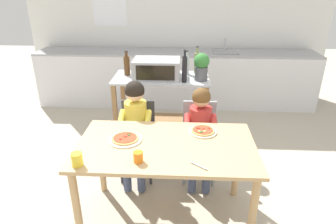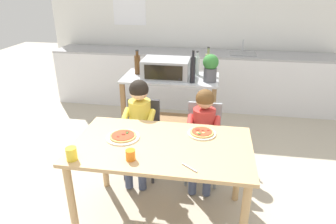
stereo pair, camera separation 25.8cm
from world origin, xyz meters
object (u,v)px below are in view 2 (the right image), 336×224
at_px(bottle_slim_sauce, 137,64).
at_px(serving_spoon, 189,167).
at_px(bottle_dark_olive_oil, 197,65).
at_px(toaster_oven, 166,68).
at_px(kitchen_island_cart, 170,101).
at_px(dining_chair_left, 142,132).
at_px(bottle_tall_green_wine, 208,63).
at_px(pizza_plate_white, 123,137).
at_px(child_in_yellow_shirt, 139,120).
at_px(pizza_plate_cream, 202,133).
at_px(drinking_cup_orange, 131,155).
at_px(child_in_red_shirt, 203,128).
at_px(potted_herb_plant, 210,67).
at_px(drinking_cup_yellow, 71,154).
at_px(dining_table, 162,155).
at_px(bottle_brown_beer, 193,69).
at_px(dining_chair_right, 203,137).

relative_size(bottle_slim_sauce, serving_spoon, 2.09).
bearing_deg(bottle_dark_olive_oil, toaster_oven, -155.41).
distance_m(kitchen_island_cart, toaster_oven, 0.41).
relative_size(kitchen_island_cart, toaster_oven, 2.09).
xyz_separation_m(dining_chair_left, serving_spoon, (0.59, -0.97, 0.28)).
distance_m(bottle_tall_green_wine, serving_spoon, 1.81).
relative_size(kitchen_island_cart, pizza_plate_white, 4.07).
bearing_deg(serving_spoon, toaster_oven, 105.34).
height_order(child_in_yellow_shirt, pizza_plate_cream, child_in_yellow_shirt).
bearing_deg(kitchen_island_cart, drinking_cup_orange, -91.83).
bearing_deg(drinking_cup_orange, bottle_dark_olive_oil, 78.42).
xyz_separation_m(child_in_red_shirt, serving_spoon, (-0.06, -0.86, 0.12)).
bearing_deg(drinking_cup_orange, bottle_tall_green_wine, 74.90).
height_order(toaster_oven, child_in_yellow_shirt, toaster_oven).
bearing_deg(potted_herb_plant, pizza_plate_white, -119.94).
bearing_deg(bottle_slim_sauce, kitchen_island_cart, -8.02).
relative_size(dining_chair_left, drinking_cup_yellow, 8.20).
bearing_deg(drinking_cup_orange, dining_chair_left, 99.38).
distance_m(bottle_dark_olive_oil, dining_table, 1.50).
bearing_deg(toaster_oven, serving_spoon, -74.66).
bearing_deg(drinking_cup_yellow, child_in_yellow_shirt, 73.06).
bearing_deg(bottle_brown_beer, drinking_cup_orange, -103.11).
height_order(bottle_tall_green_wine, child_in_yellow_shirt, bottle_tall_green_wine).
bearing_deg(bottle_dark_olive_oil, pizza_plate_cream, -83.42).
height_order(bottle_tall_green_wine, dining_chair_left, bottle_tall_green_wine).
relative_size(bottle_slim_sauce, potted_herb_plant, 0.95).
bearing_deg(bottle_brown_beer, serving_spoon, -85.56).
height_order(bottle_dark_olive_oil, drinking_cup_orange, bottle_dark_olive_oil).
bearing_deg(kitchen_island_cart, bottle_tall_green_wine, 24.38).
height_order(dining_chair_right, child_in_red_shirt, child_in_red_shirt).
bearing_deg(potted_herb_plant, drinking_cup_yellow, -121.39).
relative_size(kitchen_island_cart, bottle_dark_olive_oil, 3.94).
relative_size(dining_chair_right, drinking_cup_yellow, 8.20).
xyz_separation_m(toaster_oven, child_in_yellow_shirt, (-0.15, -0.73, -0.33)).
relative_size(bottle_slim_sauce, pizza_plate_white, 1.06).
distance_m(potted_herb_plant, drinking_cup_orange, 1.58).
height_order(dining_chair_right, drinking_cup_yellow, drinking_cup_yellow).
xyz_separation_m(bottle_dark_olive_oil, child_in_yellow_shirt, (-0.50, -0.89, -0.34)).
bearing_deg(child_in_red_shirt, child_in_yellow_shirt, -179.51).
distance_m(bottle_slim_sauce, pizza_plate_white, 1.36).
bearing_deg(bottle_brown_beer, dining_chair_right, -69.51).
distance_m(child_in_red_shirt, drinking_cup_orange, 0.97).
relative_size(bottle_dark_olive_oil, dining_chair_right, 0.35).
bearing_deg(bottle_brown_beer, potted_herb_plant, 21.86).
distance_m(bottle_tall_green_wine, child_in_red_shirt, 1.02).
distance_m(bottle_brown_beer, drinking_cup_yellow, 1.66).
relative_size(child_in_yellow_shirt, drinking_cup_yellow, 10.73).
xyz_separation_m(bottle_tall_green_wine, drinking_cup_orange, (-0.47, -1.75, -0.24)).
xyz_separation_m(toaster_oven, potted_herb_plant, (0.51, -0.08, 0.06)).
relative_size(child_in_yellow_shirt, child_in_red_shirt, 1.06).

